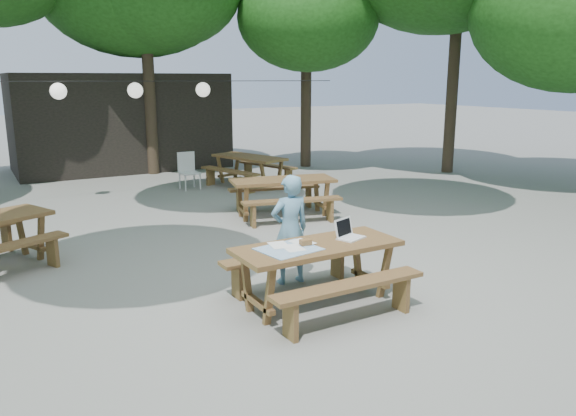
# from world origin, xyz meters

# --- Properties ---
(ground) EXTENTS (80.00, 80.00, 0.00)m
(ground) POSITION_xyz_m (0.00, 0.00, 0.00)
(ground) COLOR slate
(ground) RESTS_ON ground
(pavilion) EXTENTS (6.00, 3.00, 2.80)m
(pavilion) POSITION_xyz_m (0.50, 10.50, 1.40)
(pavilion) COLOR black
(pavilion) RESTS_ON ground
(main_picnic_table) EXTENTS (2.00, 1.58, 0.75)m
(main_picnic_table) POSITION_xyz_m (-0.13, -1.37, 0.39)
(main_picnic_table) COLOR #4C2C1B
(main_picnic_table) RESTS_ON ground
(picnic_table_ne) EXTENTS (2.22, 1.98, 0.75)m
(picnic_table_ne) POSITION_xyz_m (1.68, 2.69, 0.39)
(picnic_table_ne) COLOR #4C2C1B
(picnic_table_ne) RESTS_ON ground
(picnic_table_far_e) EXTENTS (2.06, 2.27, 0.75)m
(picnic_table_far_e) POSITION_xyz_m (2.56, 5.96, 0.39)
(picnic_table_far_e) COLOR #4C2C1B
(picnic_table_far_e) RESTS_ON ground
(woman) EXTENTS (0.56, 0.39, 1.46)m
(woman) POSITION_xyz_m (-0.04, -0.56, 0.73)
(woman) COLOR #6599B9
(woman) RESTS_ON ground
(plastic_chair) EXTENTS (0.46, 0.46, 0.90)m
(plastic_chair) POSITION_xyz_m (1.08, 6.27, 0.26)
(plastic_chair) COLOR silver
(plastic_chair) RESTS_ON ground
(laptop) EXTENTS (0.40, 0.36, 0.24)m
(laptop) POSITION_xyz_m (0.33, -1.32, 0.81)
(laptop) COLOR white
(laptop) RESTS_ON main_picnic_table
(tabletop_clutter) EXTENTS (0.77, 0.65, 0.08)m
(tabletop_clutter) POSITION_xyz_m (-0.48, -1.36, 0.76)
(tabletop_clutter) COLOR teal
(tabletop_clutter) RESTS_ON main_picnic_table
(paper_lanterns) EXTENTS (9.00, 0.34, 0.38)m
(paper_lanterns) POSITION_xyz_m (-0.19, 6.00, 2.40)
(paper_lanterns) COLOR black
(paper_lanterns) RESTS_ON ground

